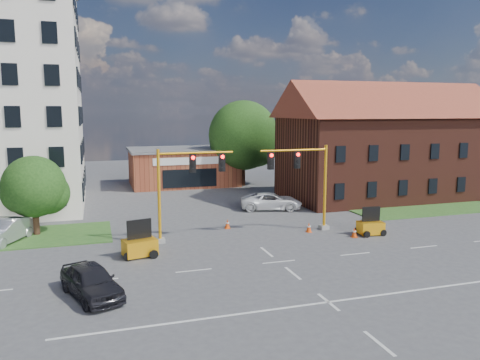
% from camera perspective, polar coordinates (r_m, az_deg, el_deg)
% --- Properties ---
extents(ground, '(120.00, 120.00, 0.00)m').
position_cam_1_polar(ground, '(27.49, 4.76, -9.91)').
color(ground, '#464548').
rests_on(ground, ground).
extents(grass_verge_ne, '(14.00, 4.00, 0.08)m').
position_cam_1_polar(grass_verge_ne, '(44.17, 22.32, -3.43)').
color(grass_verge_ne, '#28541F').
rests_on(grass_verge_ne, ground).
extents(lane_markings, '(60.00, 36.00, 0.01)m').
position_cam_1_polar(lane_markings, '(24.89, 7.41, -11.94)').
color(lane_markings, silver).
rests_on(lane_markings, ground).
extents(brick_shop, '(12.40, 8.40, 4.30)m').
position_cam_1_polar(brick_shop, '(55.40, -6.95, 1.67)').
color(brick_shop, brown).
rests_on(brick_shop, ground).
extents(townhouse_row, '(21.00, 11.00, 11.50)m').
position_cam_1_polar(townhouse_row, '(48.96, 17.48, 4.89)').
color(townhouse_row, '#502218').
rests_on(townhouse_row, ground).
extents(tree_large, '(8.37, 7.97, 9.83)m').
position_cam_1_polar(tree_large, '(53.99, 0.81, 5.22)').
color(tree_large, '#311D12').
rests_on(tree_large, ground).
extents(tree_nw_front, '(4.49, 4.27, 5.59)m').
position_cam_1_polar(tree_nw_front, '(35.34, -23.46, -0.95)').
color(tree_nw_front, '#311D12').
rests_on(tree_nw_front, ground).
extents(signal_mast_west, '(5.30, 0.60, 6.20)m').
position_cam_1_polar(signal_mast_west, '(31.00, -6.86, -0.38)').
color(signal_mast_west, gray).
rests_on(signal_mast_west, ground).
extents(signal_mast_east, '(5.30, 0.60, 6.20)m').
position_cam_1_polar(signal_mast_east, '(33.67, 7.88, 0.30)').
color(signal_mast_east, gray).
rests_on(signal_mast_east, ground).
extents(trailer_west, '(2.15, 1.68, 2.17)m').
position_cam_1_polar(trailer_west, '(28.78, -12.12, -7.82)').
color(trailer_west, '#FFAB15').
rests_on(trailer_west, ground).
extents(trailer_east, '(1.79, 1.29, 1.91)m').
position_cam_1_polar(trailer_east, '(34.21, 15.63, -5.47)').
color(trailer_east, '#FFAB15').
rests_on(trailer_east, ground).
extents(cone_a, '(0.40, 0.40, 0.70)m').
position_cam_1_polar(cone_a, '(30.05, -11.88, -7.78)').
color(cone_a, '#E4460C').
rests_on(cone_a, ground).
extents(cone_b, '(0.40, 0.40, 0.70)m').
position_cam_1_polar(cone_b, '(34.76, -1.55, -5.38)').
color(cone_b, '#E4460C').
rests_on(cone_b, ground).
extents(cone_c, '(0.40, 0.40, 0.70)m').
position_cam_1_polar(cone_c, '(33.31, 13.76, -6.24)').
color(cone_c, '#E4460C').
rests_on(cone_c, ground).
extents(cone_d, '(0.40, 0.40, 0.70)m').
position_cam_1_polar(cone_d, '(34.09, 8.39, -5.75)').
color(cone_d, '#E4460C').
rests_on(cone_d, ground).
extents(pickup_white, '(5.86, 3.85, 1.50)m').
position_cam_1_polar(pickup_white, '(41.32, 3.82, -2.58)').
color(pickup_white, white).
rests_on(pickup_white, ground).
extents(sedan_dark, '(3.30, 4.91, 1.55)m').
position_cam_1_polar(sedan_dark, '(23.38, -17.68, -11.64)').
color(sedan_dark, black).
rests_on(sedan_dark, ground).
extents(sedan_silver_front, '(3.59, 5.14, 1.61)m').
position_cam_1_polar(sedan_silver_front, '(34.52, -26.78, -5.60)').
color(sedan_silver_front, '#9D9EA4').
rests_on(sedan_silver_front, ground).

